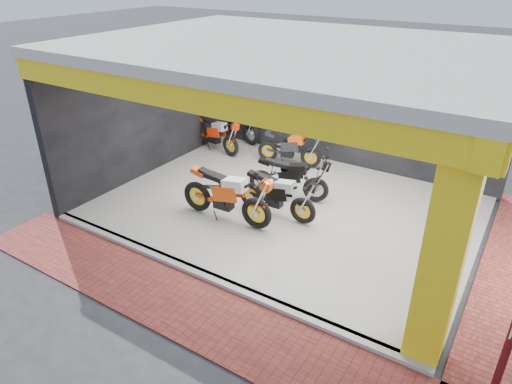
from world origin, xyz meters
TOP-DOWN VIEW (x-y plane):
  - ground at (0.00, 0.00)m, footprint 80.00×80.00m
  - showroom_floor at (0.00, 2.00)m, footprint 8.00×6.00m
  - showroom_ceiling at (0.00, 2.00)m, footprint 8.40×6.40m
  - back_wall at (0.00, 5.10)m, footprint 8.20×0.20m
  - left_wall at (-4.10, 2.00)m, footprint 0.20×6.20m
  - corner_column at (3.75, -0.75)m, footprint 0.50×0.50m
  - header_beam_front at (0.00, -1.00)m, footprint 8.40×0.30m
  - floor_kerb at (0.00, -1.02)m, footprint 8.00×0.20m
  - paver_front at (0.00, -1.80)m, footprint 9.00×1.40m
  - signpost at (4.69, -1.32)m, footprint 0.09×0.32m
  - moto_hero at (-0.05, 0.77)m, footprint 2.35×0.95m
  - moto_row_a at (0.66, 1.46)m, footprint 1.99×0.74m
  - moto_row_b at (0.46, 2.50)m, footprint 2.13×1.22m
  - moto_row_c at (-0.51, 4.20)m, footprint 1.99×1.02m
  - moto_row_d at (-2.80, 4.79)m, footprint 2.41×1.46m
  - moto_row_e at (-2.80, 3.73)m, footprint 2.12×1.13m

SIDE VIEW (x-z plane):
  - ground at x=0.00m, z-range 0.00..0.00m
  - paver_front at x=0.00m, z-range 0.00..0.03m
  - showroom_floor at x=0.00m, z-range 0.00..0.10m
  - floor_kerb at x=0.00m, z-range 0.00..0.10m
  - moto_row_c at x=-0.51m, z-range 0.10..1.26m
  - moto_row_a at x=0.66m, z-range 0.10..1.32m
  - moto_row_b at x=0.46m, z-range 0.10..1.33m
  - moto_row_e at x=-2.80m, z-range 0.10..1.33m
  - moto_row_d at x=-2.80m, z-range 0.10..1.48m
  - moto_hero at x=-0.05m, z-range 0.10..1.52m
  - signpost at x=4.69m, z-range 0.11..2.44m
  - back_wall at x=0.00m, z-range 0.00..3.50m
  - left_wall at x=-4.10m, z-range 0.00..3.50m
  - corner_column at x=3.75m, z-range 0.00..3.50m
  - header_beam_front at x=0.00m, z-range 3.10..3.50m
  - showroom_ceiling at x=0.00m, z-range 3.50..3.70m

